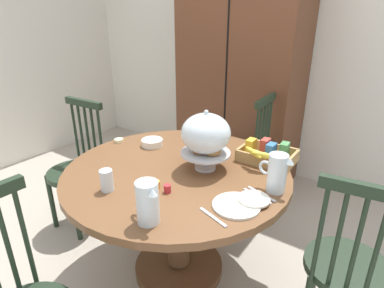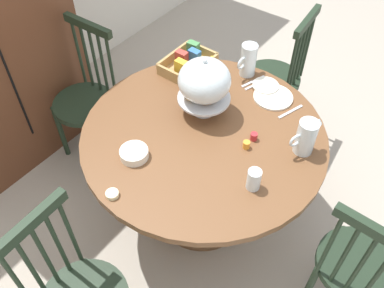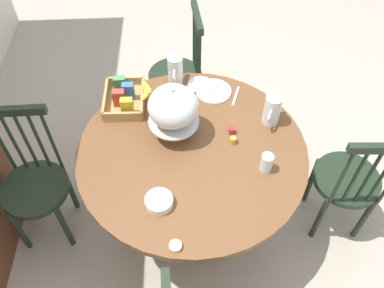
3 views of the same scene
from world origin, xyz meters
The scene contains 19 objects.
ground_plane centered at (0.00, 0.00, 0.00)m, with size 10.00×10.00×0.00m, color #A89E8E.
dining_table centered at (0.04, 0.07, 0.54)m, with size 1.27×1.27×0.74m.
windsor_chair_by_cabinet centered at (-0.01, -0.87, 0.45)m, with size 0.40×0.40×0.97m.
windsor_chair_facing_door centered at (0.98, 0.14, 0.45)m, with size 0.40×0.40×0.97m.
windsor_chair_far_side centered at (0.03, 1.00, 0.45)m, with size 0.40×0.40×0.97m.
pastry_stand_with_dome centered at (0.17, 0.16, 0.94)m, with size 0.28×0.28×0.34m.
orange_juice_pitcher centered at (0.24, -0.39, 0.83)m, with size 0.17×0.10×0.19m.
milk_pitcher centered at (0.59, 0.15, 0.83)m, with size 0.18×0.09×0.20m.
cereal_basket centered at (0.42, 0.45, 0.79)m, with size 0.32×0.30×0.12m.
china_plate_large centered at (0.50, -0.08, 0.75)m, with size 0.22×0.22×0.01m, color white.
china_plate_small centered at (0.55, 0.00, 0.76)m, with size 0.15×0.15×0.01m, color white.
cereal_bowl centered at (-0.29, 0.24, 0.76)m, with size 0.14×0.14×0.04m, color white.
drinking_glass centered at (-0.10, -0.31, 0.80)m, with size 0.06×0.06×0.11m, color silver.
butter_dish centered at (-0.52, 0.16, 0.75)m, with size 0.06×0.06×0.02m, color beige.
jam_jar_strawberry centered at (0.16, -0.16, 0.76)m, with size 0.04×0.04×0.04m, color #B7282D.
jam_jar_apricot centered at (0.09, -0.16, 0.76)m, with size 0.04×0.04×0.04m, color orange.
table_knife centered at (0.54, 0.05, 0.74)m, with size 0.17×0.01×0.01m, color silver.
dinner_fork centered at (0.55, 0.08, 0.74)m, with size 0.17×0.01×0.01m, color silver.
soup_spoon centered at (0.45, -0.21, 0.74)m, with size 0.17×0.01×0.01m, color silver.
Camera 3 is at (-1.35, 0.11, 2.50)m, focal length 38.35 mm.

